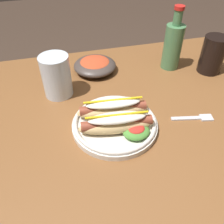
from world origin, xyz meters
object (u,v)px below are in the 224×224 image
at_px(fork, 195,118).
at_px(side_bowl, 95,65).
at_px(glass_bottle, 173,45).
at_px(water_cup, 56,76).
at_px(hot_dog_plate, 116,120).
at_px(soda_cup, 213,55).

relative_size(fork, side_bowl, 0.79).
bearing_deg(glass_bottle, fork, -100.27).
bearing_deg(fork, water_cup, 160.56).
xyz_separation_m(hot_dog_plate, side_bowl, (0.01, 0.31, -0.00)).
xyz_separation_m(hot_dog_plate, soda_cup, (0.41, 0.20, 0.04)).
distance_m(hot_dog_plate, side_bowl, 0.31).
height_order(water_cup, glass_bottle, glass_bottle).
distance_m(hot_dog_plate, glass_bottle, 0.39).
xyz_separation_m(water_cup, glass_bottle, (0.42, 0.07, 0.02)).
bearing_deg(side_bowl, soda_cup, -14.71).
relative_size(fork, soda_cup, 0.93).
bearing_deg(soda_cup, fork, -128.67).
bearing_deg(soda_cup, glass_bottle, 153.09).
bearing_deg(soda_cup, side_bowl, 165.29).
xyz_separation_m(glass_bottle, side_bowl, (-0.28, 0.04, -0.06)).
height_order(fork, soda_cup, soda_cup).
bearing_deg(hot_dog_plate, fork, -5.98).
relative_size(soda_cup, water_cup, 0.98).
distance_m(water_cup, glass_bottle, 0.43).
height_order(fork, side_bowl, side_bowl).
xyz_separation_m(fork, water_cup, (-0.37, 0.22, 0.06)).
distance_m(hot_dog_plate, soda_cup, 0.46).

